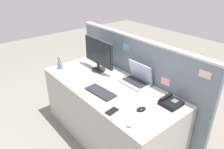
{
  "coord_description": "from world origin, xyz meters",
  "views": [
    {
      "loc": [
        1.7,
        -1.36,
        1.98
      ],
      "look_at": [
        0.0,
        0.05,
        0.87
      ],
      "focal_mm": 34.05,
      "sensor_mm": 36.0,
      "label": 1
    }
  ],
  "objects_px": {
    "computer_mouse_left_hand": "(141,109)",
    "cell_phone_black_slab": "(112,111)",
    "pen_cup": "(60,65)",
    "desk_phone": "(170,102)",
    "computer_mouse_right_hand": "(130,123)",
    "desktop_monitor": "(98,54)",
    "laptop": "(137,78)",
    "keyboard_main": "(101,92)"
  },
  "relations": [
    {
      "from": "computer_mouse_left_hand",
      "to": "cell_phone_black_slab",
      "type": "bearing_deg",
      "value": -111.84
    },
    {
      "from": "computer_mouse_left_hand",
      "to": "pen_cup",
      "type": "distance_m",
      "value": 1.37
    },
    {
      "from": "desk_phone",
      "to": "cell_phone_black_slab",
      "type": "xyz_separation_m",
      "value": [
        -0.28,
        -0.53,
        -0.02
      ]
    },
    {
      "from": "computer_mouse_right_hand",
      "to": "cell_phone_black_slab",
      "type": "xyz_separation_m",
      "value": [
        -0.25,
        -0.0,
        -0.01
      ]
    },
    {
      "from": "desktop_monitor",
      "to": "laptop",
      "type": "relative_size",
      "value": 1.59
    },
    {
      "from": "desktop_monitor",
      "to": "keyboard_main",
      "type": "height_order",
      "value": "desktop_monitor"
    },
    {
      "from": "laptop",
      "to": "computer_mouse_right_hand",
      "type": "relative_size",
      "value": 3.49
    },
    {
      "from": "keyboard_main",
      "to": "laptop",
      "type": "bearing_deg",
      "value": 75.11
    },
    {
      "from": "keyboard_main",
      "to": "computer_mouse_left_hand",
      "type": "xyz_separation_m",
      "value": [
        0.51,
        0.11,
        0.01
      ]
    },
    {
      "from": "laptop",
      "to": "desk_phone",
      "type": "xyz_separation_m",
      "value": [
        0.54,
        -0.07,
        -0.03
      ]
    },
    {
      "from": "computer_mouse_right_hand",
      "to": "cell_phone_black_slab",
      "type": "relative_size",
      "value": 0.75
    },
    {
      "from": "desk_phone",
      "to": "cell_phone_black_slab",
      "type": "relative_size",
      "value": 1.43
    },
    {
      "from": "computer_mouse_right_hand",
      "to": "cell_phone_black_slab",
      "type": "distance_m",
      "value": 0.25
    },
    {
      "from": "keyboard_main",
      "to": "cell_phone_black_slab",
      "type": "bearing_deg",
      "value": -23.84
    },
    {
      "from": "computer_mouse_left_hand",
      "to": "keyboard_main",
      "type": "bearing_deg",
      "value": -153.98
    },
    {
      "from": "desk_phone",
      "to": "keyboard_main",
      "type": "relative_size",
      "value": 0.52
    },
    {
      "from": "desktop_monitor",
      "to": "pen_cup",
      "type": "height_order",
      "value": "desktop_monitor"
    },
    {
      "from": "computer_mouse_left_hand",
      "to": "cell_phone_black_slab",
      "type": "height_order",
      "value": "computer_mouse_left_hand"
    },
    {
      "from": "desk_phone",
      "to": "computer_mouse_right_hand",
      "type": "relative_size",
      "value": 1.92
    },
    {
      "from": "pen_cup",
      "to": "laptop",
      "type": "bearing_deg",
      "value": 29.03
    },
    {
      "from": "computer_mouse_right_hand",
      "to": "computer_mouse_left_hand",
      "type": "relative_size",
      "value": 1.0
    },
    {
      "from": "computer_mouse_left_hand",
      "to": "desk_phone",
      "type": "bearing_deg",
      "value": 82.63
    },
    {
      "from": "computer_mouse_right_hand",
      "to": "pen_cup",
      "type": "relative_size",
      "value": 0.56
    },
    {
      "from": "keyboard_main",
      "to": "computer_mouse_right_hand",
      "type": "height_order",
      "value": "computer_mouse_right_hand"
    },
    {
      "from": "keyboard_main",
      "to": "computer_mouse_right_hand",
      "type": "xyz_separation_m",
      "value": [
        0.59,
        -0.12,
        0.01
      ]
    },
    {
      "from": "computer_mouse_right_hand",
      "to": "pen_cup",
      "type": "bearing_deg",
      "value": 157.79
    },
    {
      "from": "keyboard_main",
      "to": "cell_phone_black_slab",
      "type": "xyz_separation_m",
      "value": [
        0.34,
        -0.12,
        -0.01
      ]
    },
    {
      "from": "desktop_monitor",
      "to": "pen_cup",
      "type": "distance_m",
      "value": 0.56
    },
    {
      "from": "computer_mouse_left_hand",
      "to": "pen_cup",
      "type": "bearing_deg",
      "value": -159.62
    },
    {
      "from": "keyboard_main",
      "to": "pen_cup",
      "type": "xyz_separation_m",
      "value": [
        -0.86,
        -0.05,
        0.04
      ]
    },
    {
      "from": "laptop",
      "to": "cell_phone_black_slab",
      "type": "distance_m",
      "value": 0.65
    },
    {
      "from": "laptop",
      "to": "computer_mouse_left_hand",
      "type": "bearing_deg",
      "value": -41.22
    },
    {
      "from": "keyboard_main",
      "to": "cell_phone_black_slab",
      "type": "distance_m",
      "value": 0.36
    },
    {
      "from": "desktop_monitor",
      "to": "cell_phone_black_slab",
      "type": "relative_size",
      "value": 4.15
    },
    {
      "from": "computer_mouse_left_hand",
      "to": "laptop",
      "type": "bearing_deg",
      "value": 152.71
    },
    {
      "from": "laptop",
      "to": "cell_phone_black_slab",
      "type": "relative_size",
      "value": 2.61
    },
    {
      "from": "computer_mouse_right_hand",
      "to": "pen_cup",
      "type": "xyz_separation_m",
      "value": [
        -1.45,
        0.07,
        0.03
      ]
    },
    {
      "from": "desktop_monitor",
      "to": "computer_mouse_right_hand",
      "type": "height_order",
      "value": "desktop_monitor"
    },
    {
      "from": "desk_phone",
      "to": "pen_cup",
      "type": "xyz_separation_m",
      "value": [
        -1.48,
        -0.45,
        0.02
      ]
    },
    {
      "from": "computer_mouse_right_hand",
      "to": "computer_mouse_left_hand",
      "type": "distance_m",
      "value": 0.24
    },
    {
      "from": "cell_phone_black_slab",
      "to": "computer_mouse_right_hand",
      "type": "bearing_deg",
      "value": -8.56
    },
    {
      "from": "desktop_monitor",
      "to": "keyboard_main",
      "type": "bearing_deg",
      "value": -34.77
    }
  ]
}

